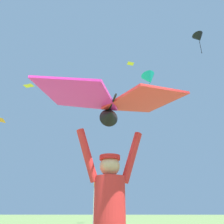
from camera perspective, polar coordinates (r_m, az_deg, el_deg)
The scene contains 8 objects.
kite_flyer_person at distance 2.60m, azimuth -0.62°, elevation -25.82°, with size 0.81×0.40×1.92m.
held_stunt_kite at distance 2.80m, azimuth -0.19°, elevation 2.69°, with size 1.94×1.20×0.42m.
distant_kite_orange_far_center at distance 21.45m, azimuth -26.58°, elevation -1.69°, with size 1.13×1.14×0.33m.
distant_kite_yellow_low_left at distance 24.39m, azimuth -20.50°, elevation 6.39°, with size 1.21×1.21×0.29m.
distant_kite_yellow_high_left at distance 21.65m, azimuth 4.75°, elevation 12.26°, with size 0.82×0.82×0.17m.
distant_kite_teal_low_right at distance 17.53m, azimuth 9.46°, elevation 8.32°, with size 1.24×1.19×2.47m.
distant_kite_black_mid_left at distance 16.80m, azimuth 21.24°, elevation 17.24°, with size 1.05×1.01×1.65m.
marker_flag at distance 9.80m, azimuth -3.86°, elevation -18.82°, with size 0.30×0.24×2.16m.
Camera 1 is at (0.37, -2.65, 1.03)m, focal length 35.86 mm.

